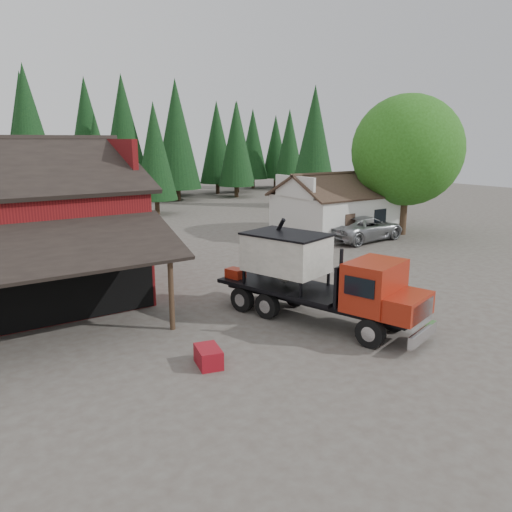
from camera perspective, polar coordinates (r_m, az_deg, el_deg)
ground at (r=20.55m, az=7.48°, el=-6.80°), size 120.00×120.00×0.00m
farmhouse at (r=38.07m, az=9.10°, el=5.00°), size 8.60×6.42×4.65m
deciduous_tree at (r=38.62m, az=16.90°, el=11.05°), size 8.00×8.00×10.20m
conifer_backdrop at (r=58.17m, az=-21.42°, el=5.40°), size 76.00×16.00×16.00m
near_pine_b at (r=48.19m, az=-11.49°, el=11.64°), size 3.96×3.96×10.40m
near_pine_c at (r=53.37m, az=6.68°, el=13.02°), size 4.84×4.84×12.40m
near_pine_d at (r=49.10m, az=-24.54°, el=12.52°), size 5.28×5.28×13.40m
feed_truck at (r=19.45m, az=6.97°, el=-2.34°), size 4.56×8.87×3.87m
silver_car at (r=36.05m, az=12.24°, el=3.15°), size 6.50×3.32×1.76m
equip_box at (r=16.13m, az=-5.46°, el=-11.36°), size 0.94×1.23×0.60m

